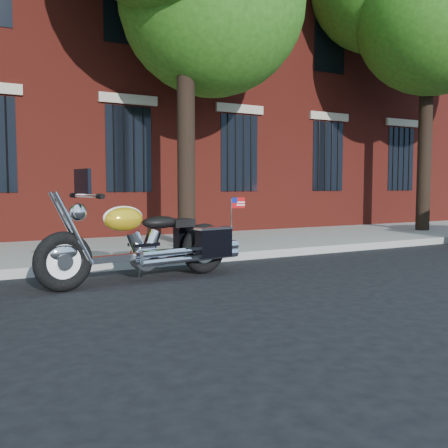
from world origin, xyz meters
TOP-DOWN VIEW (x-y plane):
  - ground at (0.00, 0.00)m, footprint 120.00×120.00m
  - curb at (0.00, 1.38)m, footprint 40.00×0.16m
  - sidewalk at (0.00, 3.26)m, footprint 40.00×3.60m
  - building at (0.00, 10.06)m, footprint 26.00×10.08m
  - tree_right at (7.42, 2.96)m, footprint 4.12×3.92m
  - motorcycle at (-1.26, 0.24)m, footprint 3.09×1.16m

SIDE VIEW (x-z plane):
  - ground at x=0.00m, z-range 0.00..0.00m
  - curb at x=0.00m, z-range 0.00..0.15m
  - sidewalk at x=0.00m, z-range 0.00..0.15m
  - motorcycle at x=-1.26m, z-range -0.25..1.30m
  - building at x=0.00m, z-range 0.00..12.00m
  - tree_right at x=7.42m, z-range 1.91..10.45m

